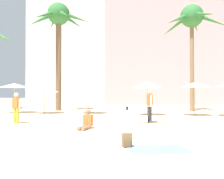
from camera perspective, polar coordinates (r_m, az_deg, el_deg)
name	(u,v)px	position (r m, az deg, el deg)	size (l,w,h in m)	color
ground	(76,159)	(6.38, -8.32, -15.54)	(120.00, 120.00, 0.00)	beige
hotel_pink	(188,43)	(39.76, 17.07, 10.06)	(23.44, 11.77, 18.01)	pink
hotel_tower_gray	(82,22)	(51.13, -6.87, 14.99)	(18.67, 9.52, 30.83)	beige
palm_tree_center	(192,22)	(23.38, 17.82, 14.58)	(5.75, 6.07, 9.25)	brown
palm_tree_right	(59,24)	(23.74, -12.11, 14.54)	(5.74, 5.38, 9.73)	brown
cafe_umbrella_1	(147,85)	(17.97, 8.10, 1.10)	(2.10, 2.10, 2.45)	gray
cafe_umbrella_3	(14,86)	(21.12, -21.48, 0.85)	(2.51, 2.51, 2.36)	gray
cafe_umbrella_4	(88,87)	(19.21, -5.50, 0.47)	(2.18, 2.18, 2.20)	gray
cafe_umbrella_5	(195,85)	(18.35, 18.43, 1.00)	(2.16, 2.16, 2.35)	gray
cafe_umbrella_6	(44,89)	(19.98, -15.24, 0.08)	(2.22, 2.22, 2.12)	gray
beach_towel	(158,149)	(7.43, 10.54, -13.34)	(1.72, 1.08, 0.01)	#6684E0
backpack	(127,140)	(7.63, 3.44, -11.52)	(0.34, 0.30, 0.42)	brown
person_far_right	(150,105)	(13.54, 8.60, -3.55)	(3.00, 1.39, 1.79)	#3D3D42
person_mid_right	(87,122)	(11.30, -5.86, -7.41)	(0.54, 0.95, 0.89)	#936B51
person_mid_center	(16,107)	(14.16, -21.07, -3.67)	(0.60, 0.34, 1.62)	gold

